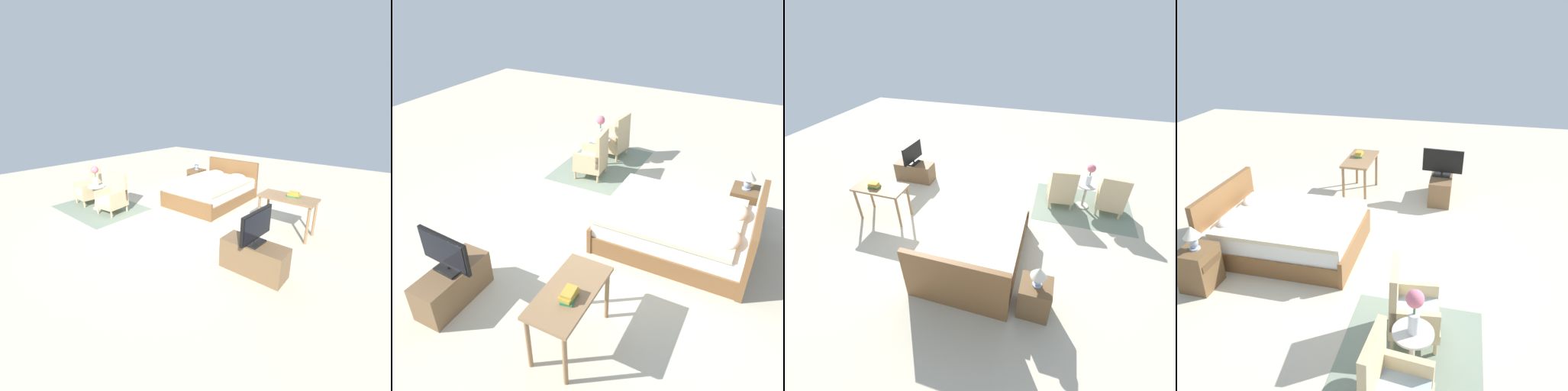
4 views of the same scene
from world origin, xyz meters
TOP-DOWN VIEW (x-y plane):
  - ground_plane at (0.00, 0.00)m, footprint 16.00×16.00m
  - floor_rug at (-2.07, -0.96)m, footprint 2.10×1.50m
  - bed at (-0.23, 1.17)m, footprint 1.57×2.15m
  - armchair_by_window_left at (-2.58, -0.90)m, footprint 0.58×0.58m
  - armchair_by_window_right at (-1.56, -0.90)m, footprint 0.60×0.60m
  - side_table at (-2.07, -1.00)m, footprint 0.40×0.40m
  - flower_vase at (-2.07, -1.00)m, footprint 0.17×0.17m
  - nightstand at (-1.33, 1.88)m, footprint 0.44×0.41m
  - table_lamp at (-1.33, 1.88)m, footprint 0.22×0.22m
  - tv_stand at (2.09, -0.97)m, footprint 0.96×0.40m
  - tv_flatscreen at (2.09, -0.97)m, footprint 0.22×0.75m
  - vanity_desk at (1.95, 0.60)m, footprint 1.04×0.52m
  - book_stack at (2.04, 0.65)m, footprint 0.25×0.17m

SIDE VIEW (x-z plane):
  - ground_plane at x=0.00m, z-range 0.00..0.00m
  - floor_rug at x=-2.07m, z-range 0.00..0.01m
  - tv_stand at x=2.09m, z-range 0.00..0.47m
  - nightstand at x=-1.33m, z-range 0.00..0.57m
  - bed at x=-0.23m, z-range -0.18..0.78m
  - side_table at x=-2.07m, z-range 0.07..0.65m
  - armchair_by_window_left at x=-2.58m, z-range -0.08..0.84m
  - armchair_by_window_right at x=-1.56m, z-range -0.08..0.84m
  - vanity_desk at x=1.95m, z-range 0.26..1.01m
  - tv_flatscreen at x=2.09m, z-range 0.48..1.00m
  - table_lamp at x=-1.33m, z-range 0.62..0.95m
  - book_stack at x=2.04m, z-range 0.74..0.85m
  - flower_vase at x=-2.07m, z-range 0.63..1.10m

